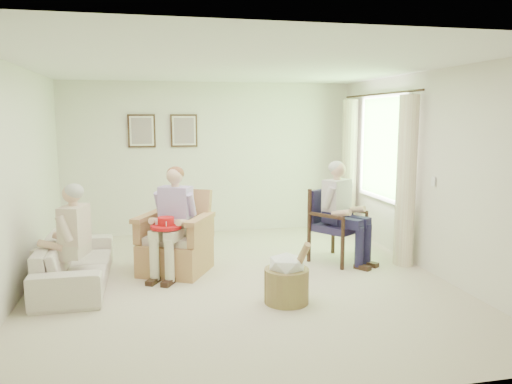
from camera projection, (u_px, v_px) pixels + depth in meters
floor at (239, 281)px, 6.18m from camera, size 5.50×5.50×0.00m
back_wall at (211, 158)px, 8.65m from camera, size 5.00×0.04×2.60m
front_wall at (311, 224)px, 3.33m from camera, size 5.00×0.04×2.60m
left_wall at (14, 182)px, 5.47m from camera, size 0.04×5.50×2.60m
right_wall at (427, 172)px, 6.51m from camera, size 0.04×5.50×2.60m
ceiling at (238, 66)px, 5.80m from camera, size 5.00×5.50×0.02m
window at (383, 145)px, 7.62m from camera, size 0.13×2.50×1.63m
curtain_left at (406, 181)px, 6.71m from camera, size 0.34×0.34×2.30m
curtain_right at (349, 167)px, 8.60m from camera, size 0.34×0.34×2.30m
framed_print_left at (142, 131)px, 8.30m from camera, size 0.45×0.05×0.55m
framed_print_right at (184, 131)px, 8.44m from camera, size 0.45×0.05×0.55m
wicker_armchair at (175, 246)px, 6.51m from camera, size 0.83×0.82×1.06m
wood_armchair at (336, 222)px, 7.04m from camera, size 0.65×0.61×1.00m
sofa at (76, 262)px, 6.02m from camera, size 1.91×0.75×0.56m
person_wicker at (175, 214)px, 6.31m from camera, size 0.40×0.63×1.36m
person_dark at (341, 205)px, 6.84m from camera, size 0.40×0.62×1.38m
person_sofa at (71, 233)px, 5.71m from camera, size 0.42×0.62×1.23m
red_hat at (166, 225)px, 6.13m from camera, size 0.38×0.38×0.14m
hatbox at (287, 278)px, 5.42m from camera, size 0.52×0.52×0.72m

